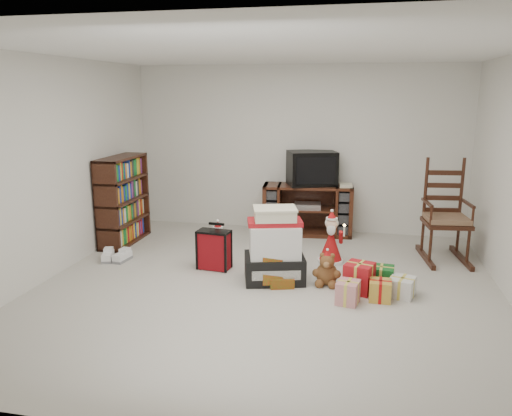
{
  "coord_description": "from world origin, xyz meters",
  "views": [
    {
      "loc": [
        0.95,
        -5.03,
        2.1
      ],
      "look_at": [
        -0.24,
        0.6,
        0.75
      ],
      "focal_mm": 35.0,
      "sensor_mm": 36.0,
      "label": 1
    }
  ],
  "objects_px": {
    "gift_pile": "(275,250)",
    "sneaker_pair": "(115,257)",
    "red_suitcase": "(214,250)",
    "crt_television": "(312,168)",
    "teddy_bear": "(327,271)",
    "santa_figurine": "(331,243)",
    "bookshelf": "(123,202)",
    "mrs_claus_figurine": "(218,248)",
    "rocking_chair": "(445,224)",
    "gift_cluster": "(376,284)",
    "tv_stand": "(307,210)"
  },
  "relations": [
    {
      "from": "bookshelf",
      "to": "sneaker_pair",
      "type": "bearing_deg",
      "value": -72.63
    },
    {
      "from": "santa_figurine",
      "to": "crt_television",
      "type": "xyz_separation_m",
      "value": [
        -0.39,
        1.27,
        0.74
      ]
    },
    {
      "from": "sneaker_pair",
      "to": "mrs_claus_figurine",
      "type": "bearing_deg",
      "value": -2.38
    },
    {
      "from": "tv_stand",
      "to": "santa_figurine",
      "type": "bearing_deg",
      "value": -75.99
    },
    {
      "from": "red_suitcase",
      "to": "santa_figurine",
      "type": "bearing_deg",
      "value": 27.41
    },
    {
      "from": "sneaker_pair",
      "to": "crt_television",
      "type": "bearing_deg",
      "value": 29.63
    },
    {
      "from": "red_suitcase",
      "to": "mrs_claus_figurine",
      "type": "xyz_separation_m",
      "value": [
        0.0,
        0.16,
        -0.03
      ]
    },
    {
      "from": "bookshelf",
      "to": "mrs_claus_figurine",
      "type": "xyz_separation_m",
      "value": [
        1.57,
        -0.65,
        -0.38
      ]
    },
    {
      "from": "crt_television",
      "to": "mrs_claus_figurine",
      "type": "bearing_deg",
      "value": -140.78
    },
    {
      "from": "mrs_claus_figurine",
      "to": "crt_television",
      "type": "relative_size",
      "value": 0.7
    },
    {
      "from": "santa_figurine",
      "to": "gift_cluster",
      "type": "height_order",
      "value": "santa_figurine"
    },
    {
      "from": "red_suitcase",
      "to": "sneaker_pair",
      "type": "xyz_separation_m",
      "value": [
        -1.33,
        0.03,
        -0.19
      ]
    },
    {
      "from": "red_suitcase",
      "to": "crt_television",
      "type": "bearing_deg",
      "value": 67.69
    },
    {
      "from": "rocking_chair",
      "to": "teddy_bear",
      "type": "bearing_deg",
      "value": -145.58
    },
    {
      "from": "bookshelf",
      "to": "rocking_chair",
      "type": "height_order",
      "value": "rocking_chair"
    },
    {
      "from": "tv_stand",
      "to": "red_suitcase",
      "type": "xyz_separation_m",
      "value": [
        -0.93,
        -1.77,
        -0.13
      ]
    },
    {
      "from": "red_suitcase",
      "to": "mrs_claus_figurine",
      "type": "height_order",
      "value": "same"
    },
    {
      "from": "tv_stand",
      "to": "red_suitcase",
      "type": "distance_m",
      "value": 2.0
    },
    {
      "from": "mrs_claus_figurine",
      "to": "sneaker_pair",
      "type": "xyz_separation_m",
      "value": [
        -1.33,
        -0.13,
        -0.16
      ]
    },
    {
      "from": "teddy_bear",
      "to": "sneaker_pair",
      "type": "height_order",
      "value": "teddy_bear"
    },
    {
      "from": "mrs_claus_figurine",
      "to": "crt_television",
      "type": "bearing_deg",
      "value": 59.33
    },
    {
      "from": "gift_pile",
      "to": "gift_cluster",
      "type": "height_order",
      "value": "gift_pile"
    },
    {
      "from": "gift_pile",
      "to": "mrs_claus_figurine",
      "type": "relative_size",
      "value": 1.48
    },
    {
      "from": "rocking_chair",
      "to": "tv_stand",
      "type": "bearing_deg",
      "value": 150.67
    },
    {
      "from": "mrs_claus_figurine",
      "to": "crt_television",
      "type": "xyz_separation_m",
      "value": [
        0.97,
        1.64,
        0.78
      ]
    },
    {
      "from": "crt_television",
      "to": "red_suitcase",
      "type": "bearing_deg",
      "value": -138.57
    },
    {
      "from": "bookshelf",
      "to": "santa_figurine",
      "type": "xyz_separation_m",
      "value": [
        2.93,
        -0.28,
        -0.33
      ]
    },
    {
      "from": "santa_figurine",
      "to": "mrs_claus_figurine",
      "type": "xyz_separation_m",
      "value": [
        -1.36,
        -0.37,
        -0.04
      ]
    },
    {
      "from": "mrs_claus_figurine",
      "to": "sneaker_pair",
      "type": "height_order",
      "value": "mrs_claus_figurine"
    },
    {
      "from": "bookshelf",
      "to": "teddy_bear",
      "type": "height_order",
      "value": "bookshelf"
    },
    {
      "from": "red_suitcase",
      "to": "mrs_claus_figurine",
      "type": "relative_size",
      "value": 1.0
    },
    {
      "from": "sneaker_pair",
      "to": "crt_television",
      "type": "distance_m",
      "value": 3.05
    },
    {
      "from": "santa_figurine",
      "to": "bookshelf",
      "type": "bearing_deg",
      "value": 174.48
    },
    {
      "from": "gift_pile",
      "to": "sneaker_pair",
      "type": "bearing_deg",
      "value": 157.85
    },
    {
      "from": "crt_television",
      "to": "tv_stand",
      "type": "bearing_deg",
      "value": -164.72
    },
    {
      "from": "sneaker_pair",
      "to": "crt_television",
      "type": "height_order",
      "value": "crt_television"
    },
    {
      "from": "gift_pile",
      "to": "tv_stand",
      "type": "bearing_deg",
      "value": 70.46
    },
    {
      "from": "red_suitcase",
      "to": "sneaker_pair",
      "type": "distance_m",
      "value": 1.34
    },
    {
      "from": "rocking_chair",
      "to": "sneaker_pair",
      "type": "xyz_separation_m",
      "value": [
        -4.1,
        -0.98,
        -0.4
      ]
    },
    {
      "from": "rocking_chair",
      "to": "red_suitcase",
      "type": "bearing_deg",
      "value": -166.99
    },
    {
      "from": "santa_figurine",
      "to": "mrs_claus_figurine",
      "type": "relative_size",
      "value": 1.19
    },
    {
      "from": "sneaker_pair",
      "to": "crt_television",
      "type": "xyz_separation_m",
      "value": [
        2.3,
        1.77,
        0.95
      ]
    },
    {
      "from": "bookshelf",
      "to": "mrs_claus_figurine",
      "type": "distance_m",
      "value": 1.74
    },
    {
      "from": "gift_pile",
      "to": "sneaker_pair",
      "type": "height_order",
      "value": "gift_pile"
    },
    {
      "from": "rocking_chair",
      "to": "crt_television",
      "type": "height_order",
      "value": "rocking_chair"
    },
    {
      "from": "sneaker_pair",
      "to": "gift_cluster",
      "type": "bearing_deg",
      "value": -15.98
    },
    {
      "from": "rocking_chair",
      "to": "gift_cluster",
      "type": "relative_size",
      "value": 1.58
    },
    {
      "from": "teddy_bear",
      "to": "santa_figurine",
      "type": "bearing_deg",
      "value": 90.5
    },
    {
      "from": "tv_stand",
      "to": "rocking_chair",
      "type": "distance_m",
      "value": 1.99
    },
    {
      "from": "red_suitcase",
      "to": "bookshelf",
      "type": "bearing_deg",
      "value": 158.77
    }
  ]
}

